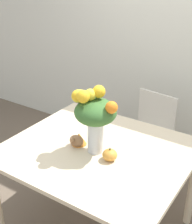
{
  "coord_description": "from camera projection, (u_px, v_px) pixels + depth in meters",
  "views": [
    {
      "loc": [
        1.01,
        -1.54,
        1.93
      ],
      "look_at": [
        0.0,
        -0.03,
        1.06
      ],
      "focal_mm": 50.0,
      "sensor_mm": 36.0,
      "label": 1
    }
  ],
  "objects": [
    {
      "name": "dining_table",
      "position": [
        98.0,
        160.0,
        2.21
      ],
      "size": [
        1.24,
        1.09,
        0.76
      ],
      "color": "beige",
      "rests_on": "ground_plane"
    },
    {
      "name": "pumpkin",
      "position": [
        110.0,
        155.0,
        2.03
      ],
      "size": [
        0.1,
        0.1,
        0.09
      ],
      "color": "gold",
      "rests_on": "dining_table"
    },
    {
      "name": "turkey_figurine",
      "position": [
        78.0,
        140.0,
        2.19
      ],
      "size": [
        0.11,
        0.14,
        0.09
      ],
      "color": "#936642",
      "rests_on": "dining_table"
    },
    {
      "name": "dining_chair_near_window",
      "position": [
        148.0,
        136.0,
        2.95
      ],
      "size": [
        0.47,
        0.47,
        0.84
      ],
      "rotation": [
        0.0,
        0.0,
        -0.13
      ],
      "color": "silver",
      "rests_on": "ground_plane"
    },
    {
      "name": "wall_back",
      "position": [
        180.0,
        30.0,
        2.99
      ],
      "size": [
        8.0,
        0.06,
        2.7
      ],
      "color": "silver",
      "rests_on": "ground_plane"
    },
    {
      "name": "flower_vase",
      "position": [
        95.0,
        114.0,
        2.02
      ],
      "size": [
        0.32,
        0.28,
        0.47
      ],
      "color": "silver",
      "rests_on": "dining_table"
    }
  ]
}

